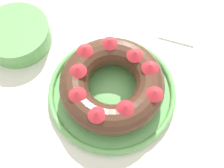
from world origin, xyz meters
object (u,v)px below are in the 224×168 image
serving_dish (112,92)px  side_bowl (16,36)px  bundt_cake (112,84)px  napkin (181,22)px

serving_dish → side_bowl: 0.27m
bundt_cake → side_bowl: (0.02, 0.27, -0.03)m
serving_dish → side_bowl: (0.02, 0.27, 0.02)m
serving_dish → napkin: bearing=-13.1°
serving_dish → bundt_cake: 0.04m
serving_dish → napkin: serving_dish is taller
bundt_cake → napkin: bearing=-13.1°
serving_dish → napkin: (0.26, -0.06, -0.01)m
side_bowl → napkin: side_bowl is taller
side_bowl → napkin: 0.41m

